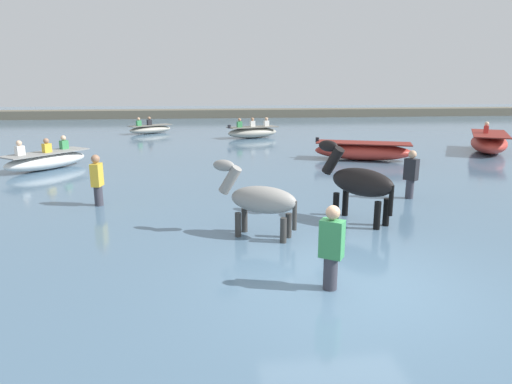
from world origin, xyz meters
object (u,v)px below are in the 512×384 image
(horse_trailing_black, at_px, (359,184))
(person_wading_mid, at_px, (410,180))
(horse_lead_grey, at_px, (260,202))
(boat_mid_outer, at_px, (150,129))
(boat_distant_west, at_px, (47,160))
(boat_near_starboard, at_px, (253,132))
(person_onlooker_right, at_px, (98,187))
(boat_near_port, at_px, (489,143))
(person_spectator_far, at_px, (331,258))
(boat_distant_east, at_px, (363,151))

(horse_trailing_black, xyz_separation_m, person_wading_mid, (1.98, 1.72, -0.34))
(horse_trailing_black, relative_size, person_wading_mid, 1.26)
(horse_lead_grey, xyz_separation_m, boat_mid_outer, (-4.12, 18.78, -0.42))
(boat_mid_outer, xyz_separation_m, person_wading_mid, (8.26, -16.33, 0.20))
(horse_lead_grey, height_order, boat_distant_west, horse_lead_grey)
(boat_near_starboard, xyz_separation_m, person_onlooker_right, (-5.15, -13.22, 0.15))
(boat_near_starboard, bearing_deg, horse_lead_grey, -95.78)
(boat_near_port, relative_size, person_spectator_far, 2.40)
(horse_lead_grey, height_order, boat_near_port, horse_lead_grey)
(boat_mid_outer, bearing_deg, person_spectator_far, -77.10)
(person_onlooker_right, bearing_deg, person_wading_mid, -1.54)
(person_wading_mid, bearing_deg, boat_distant_west, 153.37)
(horse_trailing_black, height_order, boat_distant_west, horse_trailing_black)
(boat_mid_outer, height_order, person_spectator_far, person_spectator_far)
(horse_trailing_black, xyz_separation_m, boat_distant_east, (2.85, 7.55, -0.47))
(boat_near_port, bearing_deg, person_wading_mid, -134.02)
(person_wading_mid, bearing_deg, boat_distant_east, 81.49)
(boat_near_port, distance_m, person_wading_mid, 9.90)
(horse_trailing_black, xyz_separation_m, person_spectator_far, (-1.45, -3.05, -0.34))
(boat_near_port, distance_m, person_spectator_far, 15.74)
(boat_near_starboard, distance_m, boat_near_port, 11.33)
(horse_lead_grey, bearing_deg, boat_near_port, 40.98)
(person_onlooker_right, distance_m, person_spectator_far, 6.55)
(horse_lead_grey, relative_size, person_spectator_far, 1.13)
(boat_near_port, relative_size, person_onlooker_right, 2.40)
(horse_lead_grey, distance_m, boat_mid_outer, 19.23)
(horse_lead_grey, height_order, boat_near_starboard, horse_lead_grey)
(boat_distant_west, distance_m, person_wading_mid, 11.74)
(boat_near_port, bearing_deg, boat_distant_east, -167.86)
(boat_distant_east, bearing_deg, horse_trailing_black, -110.67)
(horse_trailing_black, height_order, person_onlooker_right, horse_trailing_black)
(boat_near_starboard, height_order, person_wading_mid, person_wading_mid)
(boat_distant_east, bearing_deg, horse_lead_grey, -121.19)
(horse_lead_grey, relative_size, boat_mid_outer, 0.70)
(boat_distant_west, xyz_separation_m, boat_near_port, (17.37, 1.86, 0.10))
(boat_near_starboard, distance_m, person_spectator_far, 18.22)
(person_wading_mid, relative_size, person_spectator_far, 1.00)
(horse_lead_grey, relative_size, person_onlooker_right, 1.13)
(horse_lead_grey, bearing_deg, boat_distant_east, 58.81)
(horse_lead_grey, bearing_deg, person_wading_mid, 30.64)
(boat_distant_west, bearing_deg, horse_lead_grey, -50.53)
(boat_near_port, xyz_separation_m, boat_mid_outer, (-15.14, 9.21, -0.14))
(person_spectator_far, bearing_deg, boat_near_port, 49.09)
(boat_mid_outer, bearing_deg, person_wading_mid, -63.16)
(horse_lead_grey, bearing_deg, boat_distant_west, 129.47)
(person_wading_mid, xyz_separation_m, person_onlooker_right, (-7.68, 0.21, 0.00))
(horse_trailing_black, bearing_deg, boat_mid_outer, 109.20)
(boat_distant_west, height_order, person_spectator_far, person_spectator_far)
(horse_lead_grey, xyz_separation_m, boat_distant_west, (-6.35, 7.71, -0.38))
(boat_distant_east, bearing_deg, person_onlooker_right, -146.68)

